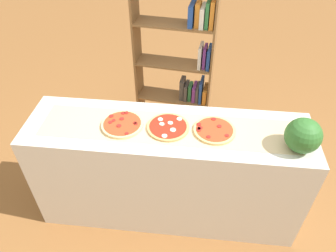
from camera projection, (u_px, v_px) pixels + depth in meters
ground_plane at (168, 206)px, 2.90m from camera, size 12.00×12.00×0.00m
counter at (168, 172)px, 2.59m from camera, size 2.09×0.57×0.95m
parchment_paper at (168, 128)px, 2.27m from camera, size 1.84×0.35×0.00m
pizza_pepperoni_0 at (122, 124)px, 2.28m from camera, size 0.30×0.30×0.03m
pizza_mozzarella_1 at (168, 127)px, 2.26m from camera, size 0.30×0.30×0.02m
pizza_pepperoni_2 at (214, 130)px, 2.24m from camera, size 0.30×0.30×0.02m
watermelon at (303, 136)px, 2.04m from camera, size 0.24×0.24×0.24m
bookshelf at (185, 71)px, 3.24m from camera, size 0.81×0.33×1.66m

